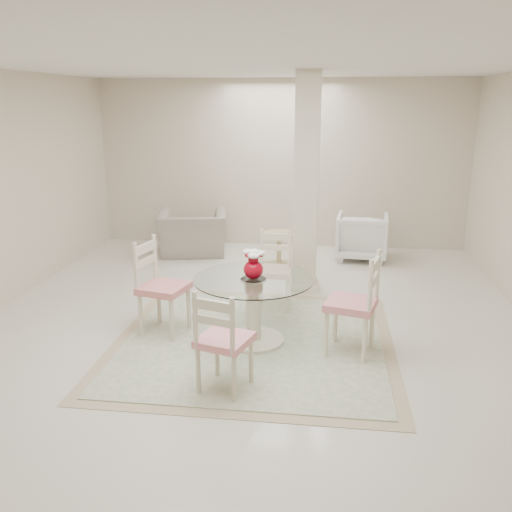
# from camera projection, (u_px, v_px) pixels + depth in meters

# --- Properties ---
(ground) EXTENTS (7.00, 7.00, 0.00)m
(ground) POSITION_uv_depth(u_px,v_px,m) (252.00, 326.00, 5.85)
(ground) COLOR silver
(ground) RESTS_ON ground
(room_shell) EXTENTS (6.02, 7.02, 2.71)m
(room_shell) POSITION_uv_depth(u_px,v_px,m) (252.00, 153.00, 5.34)
(room_shell) COLOR beige
(room_shell) RESTS_ON ground
(column) EXTENTS (0.30, 0.30, 2.70)m
(column) POSITION_uv_depth(u_px,v_px,m) (306.00, 185.00, 6.65)
(column) COLOR beige
(column) RESTS_ON ground
(area_rug) EXTENTS (2.79, 2.79, 0.02)m
(area_rug) POSITION_uv_depth(u_px,v_px,m) (253.00, 341.00, 5.47)
(area_rug) COLOR tan
(area_rug) RESTS_ON ground
(dining_table) EXTENTS (1.18, 1.18, 0.68)m
(dining_table) POSITION_uv_depth(u_px,v_px,m) (253.00, 310.00, 5.37)
(dining_table) COLOR #FAF4CE
(dining_table) RESTS_ON ground
(red_vase) EXTENTS (0.22, 0.21, 0.29)m
(red_vase) POSITION_uv_depth(u_px,v_px,m) (253.00, 264.00, 5.24)
(red_vase) COLOR #9F0416
(red_vase) RESTS_ON dining_table
(dining_chair_east) EXTENTS (0.54, 0.54, 1.11)m
(dining_chair_east) POSITION_uv_depth(u_px,v_px,m) (359.00, 297.00, 5.06)
(dining_chair_east) COLOR #ECE4C2
(dining_chair_east) RESTS_ON ground
(dining_chair_north) EXTENTS (0.40, 0.40, 1.00)m
(dining_chair_north) POSITION_uv_depth(u_px,v_px,m) (275.00, 264.00, 6.27)
(dining_chair_north) COLOR beige
(dining_chair_north) RESTS_ON ground
(dining_chair_west) EXTENTS (0.53, 0.53, 1.10)m
(dining_chair_west) POSITION_uv_depth(u_px,v_px,m) (157.00, 280.00, 5.56)
(dining_chair_west) COLOR beige
(dining_chair_west) RESTS_ON ground
(dining_chair_south) EXTENTS (0.50, 0.50, 1.00)m
(dining_chair_south) POSITION_uv_depth(u_px,v_px,m) (221.00, 334.00, 4.38)
(dining_chair_south) COLOR beige
(dining_chair_south) RESTS_ON ground
(recliner_taupe) EXTENTS (1.21, 1.10, 0.68)m
(recliner_taupe) POSITION_uv_depth(u_px,v_px,m) (193.00, 233.00, 8.54)
(recliner_taupe) COLOR gray
(recliner_taupe) RESTS_ON ground
(armchair_white) EXTENTS (0.82, 0.84, 0.70)m
(armchair_white) POSITION_uv_depth(u_px,v_px,m) (362.00, 236.00, 8.28)
(armchair_white) COLOR white
(armchair_white) RESTS_ON ground
(side_table) EXTENTS (0.50, 0.50, 0.52)m
(side_table) POSITION_uv_depth(u_px,v_px,m) (279.00, 251.00, 7.88)
(side_table) COLOR tan
(side_table) RESTS_ON ground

